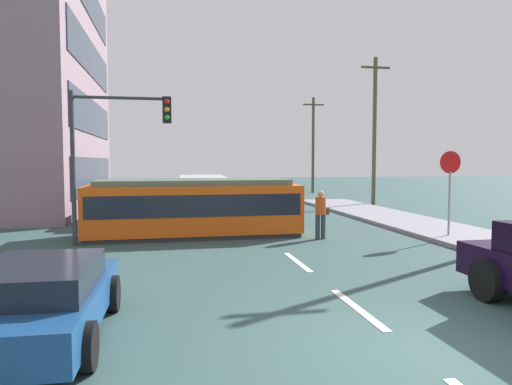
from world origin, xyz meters
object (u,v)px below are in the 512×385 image
(utility_pole_far, at_px, (313,143))
(pedestrian_crossing, at_px, (321,212))
(streetcar_tram, at_px, (194,207))
(parked_sedan_mid, at_px, (115,209))
(utility_pole_mid, at_px, (374,129))
(parked_sedan_near, at_px, (41,300))
(traffic_light_mast, at_px, (114,137))
(city_bus, at_px, (202,190))
(stop_sign, at_px, (450,175))

(utility_pole_far, bearing_deg, pedestrian_crossing, -106.98)
(streetcar_tram, height_order, parked_sedan_mid, streetcar_tram)
(streetcar_tram, relative_size, utility_pole_mid, 0.84)
(parked_sedan_near, relative_size, traffic_light_mast, 0.83)
(utility_pole_mid, bearing_deg, traffic_light_mast, -141.52)
(streetcar_tram, height_order, utility_pole_far, utility_pole_far)
(parked_sedan_mid, bearing_deg, parked_sedan_near, -88.43)
(city_bus, xyz_separation_m, parked_sedan_mid, (-4.15, -5.95, -0.43))
(parked_sedan_mid, xyz_separation_m, utility_pole_mid, (14.53, 5.82, 4.00))
(streetcar_tram, distance_m, utility_pole_far, 24.38)
(streetcar_tram, xyz_separation_m, city_bus, (1.01, 9.91, 0.01))
(city_bus, height_order, utility_pole_far, utility_pole_far)
(traffic_light_mast, bearing_deg, utility_pole_far, 58.72)
(parked_sedan_near, bearing_deg, city_bus, 78.97)
(stop_sign, bearing_deg, streetcar_tram, 164.53)
(streetcar_tram, xyz_separation_m, stop_sign, (8.54, -2.36, 1.15))
(parked_sedan_near, relative_size, utility_pole_mid, 0.46)
(city_bus, relative_size, pedestrian_crossing, 3.58)
(parked_sedan_mid, xyz_separation_m, stop_sign, (11.68, -6.33, 1.57))
(city_bus, height_order, pedestrian_crossing, city_bus)
(parked_sedan_near, distance_m, parked_sedan_mid, 13.44)
(traffic_light_mast, relative_size, utility_pole_far, 0.60)
(utility_pole_far, bearing_deg, traffic_light_mast, -121.28)
(pedestrian_crossing, bearing_deg, utility_pole_far, 73.02)
(city_bus, relative_size, stop_sign, 2.08)
(utility_pole_mid, bearing_deg, utility_pole_far, 90.78)
(traffic_light_mast, distance_m, utility_pole_mid, 17.87)
(parked_sedan_near, distance_m, utility_pole_mid, 24.24)
(pedestrian_crossing, bearing_deg, streetcar_tram, 160.51)
(parked_sedan_mid, distance_m, utility_pole_far, 22.88)
(parked_sedan_mid, height_order, stop_sign, stop_sign)
(streetcar_tram, xyz_separation_m, parked_sedan_near, (-2.77, -9.48, -0.43))
(parked_sedan_mid, xyz_separation_m, traffic_light_mast, (0.57, -5.27, 2.82))
(stop_sign, bearing_deg, traffic_light_mast, 174.58)
(streetcar_tram, bearing_deg, utility_pole_far, 62.30)
(streetcar_tram, distance_m, traffic_light_mast, 3.74)
(stop_sign, xyz_separation_m, utility_pole_mid, (2.85, 12.15, 2.43))
(streetcar_tram, relative_size, traffic_light_mast, 1.54)
(parked_sedan_mid, bearing_deg, stop_sign, -28.45)
(parked_sedan_near, bearing_deg, stop_sign, 32.17)
(pedestrian_crossing, xyz_separation_m, parked_sedan_near, (-7.01, -7.97, -0.32))
(parked_sedan_mid, bearing_deg, city_bus, 55.12)
(pedestrian_crossing, relative_size, traffic_light_mast, 0.34)
(streetcar_tram, distance_m, pedestrian_crossing, 4.50)
(city_bus, xyz_separation_m, stop_sign, (7.53, -12.27, 1.14))
(pedestrian_crossing, height_order, utility_pole_mid, utility_pole_mid)
(streetcar_tram, bearing_deg, stop_sign, -15.47)
(stop_sign, bearing_deg, pedestrian_crossing, 168.65)
(city_bus, bearing_deg, utility_pole_far, 48.34)
(parked_sedan_near, height_order, stop_sign, stop_sign)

